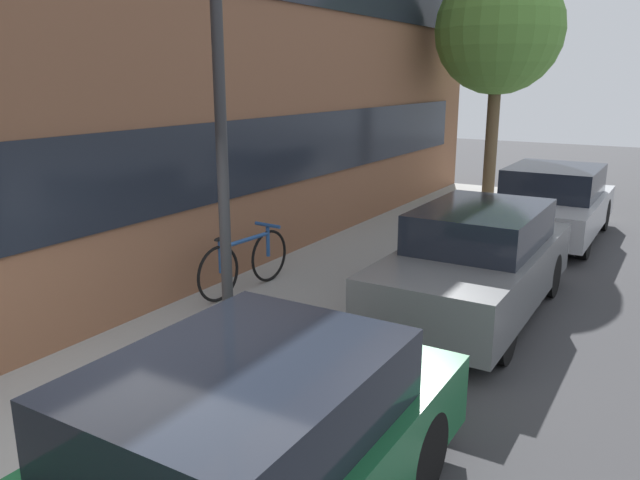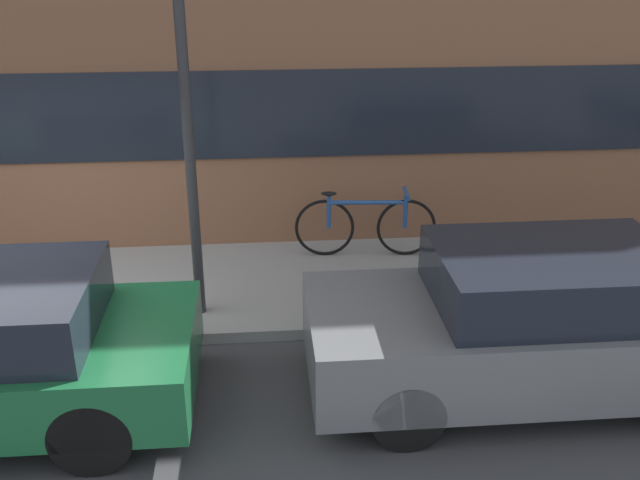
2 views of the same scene
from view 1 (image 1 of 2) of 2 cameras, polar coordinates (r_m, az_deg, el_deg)
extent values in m
cube|color=gray|center=(6.00, -24.76, -16.20)|extent=(28.00, 2.37, 0.13)
cube|color=black|center=(4.04, -7.03, -14.01)|extent=(2.06, 1.54, 0.49)
cylinder|color=black|center=(4.90, 9.26, -18.71)|extent=(0.65, 0.18, 0.65)
cylinder|color=black|center=(5.56, -6.44, -14.21)|extent=(0.65, 0.18, 0.65)
cube|color=slate|center=(8.27, 13.97, -2.88)|extent=(3.99, 1.61, 0.68)
cube|color=black|center=(8.26, 14.55, 1.29)|extent=(2.07, 1.41, 0.49)
cylinder|color=black|center=(7.06, 16.39, -8.41)|extent=(0.62, 0.18, 0.62)
cylinder|color=black|center=(7.49, 5.75, -6.49)|extent=(0.62, 0.18, 0.62)
cylinder|color=black|center=(9.34, 20.32, -3.03)|extent=(0.62, 0.18, 0.62)
cylinder|color=black|center=(9.68, 12.03, -1.82)|extent=(0.62, 0.18, 0.62)
cube|color=#B2B5BA|center=(12.70, 20.26, 2.52)|extent=(3.85, 1.82, 0.57)
cube|color=black|center=(12.75, 20.62, 5.08)|extent=(2.00, 1.60, 0.55)
cylinder|color=black|center=(11.47, 23.00, -0.03)|extent=(0.64, 0.18, 0.64)
cylinder|color=black|center=(11.78, 15.15, 1.01)|extent=(0.64, 0.18, 0.64)
cylinder|color=black|center=(13.79, 24.48, 2.14)|extent=(0.64, 0.18, 0.64)
cylinder|color=black|center=(14.05, 17.87, 2.97)|extent=(0.64, 0.18, 0.64)
torus|color=black|center=(9.03, -4.67, -1.45)|extent=(0.76, 0.10, 0.76)
torus|color=black|center=(8.30, -9.28, -3.06)|extent=(0.76, 0.10, 0.76)
cylinder|color=#234C8C|center=(8.56, -6.94, -0.04)|extent=(0.99, 0.13, 0.06)
cylinder|color=#234C8C|center=(8.27, -9.09, -1.56)|extent=(0.06, 0.06, 0.43)
cylinder|color=#234C8C|center=(8.96, -4.78, -0.15)|extent=(0.06, 0.06, 0.43)
ellipsoid|color=black|center=(8.20, -9.16, 0.09)|extent=(0.21, 0.10, 0.05)
cylinder|color=#234C8C|center=(8.90, -4.82, 1.37)|extent=(0.08, 0.44, 0.05)
cylinder|color=brown|center=(14.87, 15.42, 9.07)|extent=(0.28, 0.28, 3.11)
sphere|color=#568C38|center=(14.85, 16.05, 18.02)|extent=(2.79, 2.79, 2.79)
cylinder|color=#2D2D30|center=(5.97, -8.82, 4.48)|extent=(0.11, 0.11, 3.68)
camera|label=2|loc=(6.19, 65.11, 14.65)|focal=40.00mm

